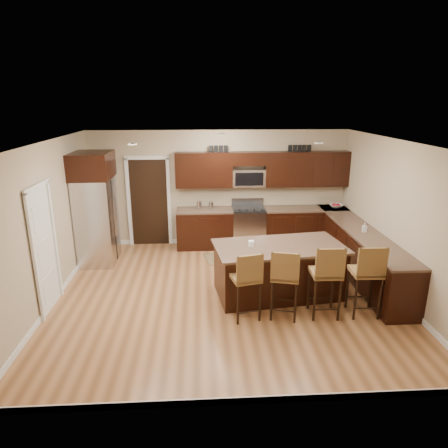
{
  "coord_description": "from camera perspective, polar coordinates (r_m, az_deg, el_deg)",
  "views": [
    {
      "loc": [
        -0.43,
        -6.48,
        3.35
      ],
      "look_at": [
        -0.02,
        0.4,
        1.2
      ],
      "focal_mm": 32.0,
      "sensor_mm": 36.0,
      "label": 1
    }
  ],
  "objects": [
    {
      "name": "floor",
      "position": [
        7.31,
        0.36,
        -9.94
      ],
      "size": [
        6.0,
        6.0,
        0.0
      ],
      "primitive_type": "plane",
      "color": "#A56D41",
      "rests_on": "ground"
    },
    {
      "name": "ceiling",
      "position": [
        6.53,
        0.4,
        11.61
      ],
      "size": [
        6.0,
        6.0,
        0.0
      ],
      "primitive_type": "plane",
      "rotation": [
        3.14,
        0.0,
        0.0
      ],
      "color": "silver",
      "rests_on": "wall_back"
    },
    {
      "name": "wall_back",
      "position": [
        9.46,
        -0.73,
        5.12
      ],
      "size": [
        6.0,
        0.0,
        6.0
      ],
      "primitive_type": "plane",
      "rotation": [
        1.57,
        0.0,
        0.0
      ],
      "color": "tan",
      "rests_on": "floor"
    },
    {
      "name": "wall_left",
      "position": [
        7.26,
        -23.99,
        -0.21
      ],
      "size": [
        0.0,
        5.5,
        5.5
      ],
      "primitive_type": "plane",
      "rotation": [
        1.57,
        0.0,
        1.57
      ],
      "color": "tan",
      "rests_on": "floor"
    },
    {
      "name": "wall_right",
      "position": [
        7.61,
        23.56,
        0.6
      ],
      "size": [
        0.0,
        5.5,
        5.5
      ],
      "primitive_type": "plane",
      "rotation": [
        1.57,
        0.0,
        -1.57
      ],
      "color": "tan",
      "rests_on": "floor"
    },
    {
      "name": "base_cabinets",
      "position": [
        8.76,
        12.25,
        -2.35
      ],
      "size": [
        4.02,
        3.96,
        0.92
      ],
      "color": "black",
      "rests_on": "floor"
    },
    {
      "name": "upper_cabinets",
      "position": [
        9.31,
        5.8,
        7.91
      ],
      "size": [
        4.0,
        0.33,
        0.8
      ],
      "color": "black",
      "rests_on": "wall_back"
    },
    {
      "name": "range",
      "position": [
        9.45,
        3.5,
        -0.43
      ],
      "size": [
        0.76,
        0.64,
        1.11
      ],
      "color": "silver",
      "rests_on": "floor"
    },
    {
      "name": "microwave",
      "position": [
        9.32,
        3.52,
        6.6
      ],
      "size": [
        0.76,
        0.31,
        0.4
      ],
      "primitive_type": "cube",
      "color": "silver",
      "rests_on": "upper_cabinets"
    },
    {
      "name": "doorway",
      "position": [
        9.59,
        -10.63,
        3.02
      ],
      "size": [
        0.85,
        0.03,
        2.06
      ],
      "primitive_type": "cube",
      "color": "black",
      "rests_on": "floor"
    },
    {
      "name": "pantry_door",
      "position": [
        7.08,
        -24.32,
        -3.49
      ],
      "size": [
        0.03,
        0.8,
        2.04
      ],
      "primitive_type": "cube",
      "color": "white",
      "rests_on": "floor"
    },
    {
      "name": "letter_decor",
      "position": [
        9.23,
        4.99,
        10.7
      ],
      "size": [
        2.2,
        0.03,
        0.15
      ],
      "primitive_type": null,
      "color": "black",
      "rests_on": "upper_cabinets"
    },
    {
      "name": "island",
      "position": [
        7.22,
        7.78,
        -6.72
      ],
      "size": [
        2.38,
        1.46,
        0.92
      ],
      "rotation": [
        0.0,
        0.0,
        0.13
      ],
      "color": "black",
      "rests_on": "floor"
    },
    {
      "name": "stool_left",
      "position": [
        6.24,
        3.3,
        -7.74
      ],
      "size": [
        0.51,
        0.51,
        1.14
      ],
      "rotation": [
        0.0,
        0.0,
        0.24
      ],
      "color": "olive",
      "rests_on": "floor"
    },
    {
      "name": "stool_mid",
      "position": [
        6.33,
        8.7,
        -7.41
      ],
      "size": [
        0.53,
        0.53,
        1.16
      ],
      "rotation": [
        0.0,
        0.0,
        -0.25
      ],
      "color": "olive",
      "rests_on": "floor"
    },
    {
      "name": "stool_right",
      "position": [
        6.47,
        14.49,
        -6.85
      ],
      "size": [
        0.47,
        0.47,
        1.22
      ],
      "rotation": [
        0.0,
        0.0,
        -0.03
      ],
      "color": "olive",
      "rests_on": "floor"
    },
    {
      "name": "refrigerator",
      "position": [
        8.71,
        -17.86,
        2.23
      ],
      "size": [
        0.79,
        0.97,
        2.35
      ],
      "color": "silver",
      "rests_on": "floor"
    },
    {
      "name": "floor_mat",
      "position": [
        8.9,
        0.72,
        -4.75
      ],
      "size": [
        1.16,
        0.89,
        0.01
      ],
      "primitive_type": "cube",
      "rotation": [
        0.0,
        0.0,
        0.22
      ],
      "color": "brown",
      "rests_on": "floor"
    },
    {
      "name": "fruit_bowl",
      "position": [
        9.78,
        15.69,
        2.52
      ],
      "size": [
        0.33,
        0.33,
        0.08
      ],
      "primitive_type": "imported",
      "rotation": [
        0.0,
        0.0,
        0.05
      ],
      "color": "silver",
      "rests_on": "base_cabinets"
    },
    {
      "name": "soap_bottle",
      "position": [
        8.12,
        19.45,
        -0.46
      ],
      "size": [
        0.09,
        0.1,
        0.18
      ],
      "primitive_type": "imported",
      "rotation": [
        0.0,
        0.0,
        -0.2
      ],
      "color": "#B2B2B2",
      "rests_on": "base_cabinets"
    },
    {
      "name": "canister_tall",
      "position": [
        9.23,
        -3.58,
        2.68
      ],
      "size": [
        0.12,
        0.12,
        0.2
      ],
      "primitive_type": "cylinder",
      "color": "silver",
      "rests_on": "base_cabinets"
    },
    {
      "name": "canister_short",
      "position": [
        9.24,
        -1.86,
        2.64
      ],
      "size": [
        0.11,
        0.11,
        0.18
      ],
      "primitive_type": "cylinder",
      "color": "silver",
      "rests_on": "base_cabinets"
    },
    {
      "name": "island_jar",
      "position": [
        6.93,
        3.9,
        -2.79
      ],
      "size": [
        0.1,
        0.1,
        0.1
      ],
      "primitive_type": "cylinder",
      "color": "white",
      "rests_on": "island"
    },
    {
      "name": "stool_extra",
      "position": [
        6.7,
        19.83,
        -6.52
      ],
      "size": [
        0.47,
        0.47,
        1.22
      ],
      "rotation": [
        0.0,
        0.0,
        -0.03
      ],
      "color": "olive",
      "rests_on": "floor"
    }
  ]
}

